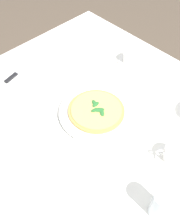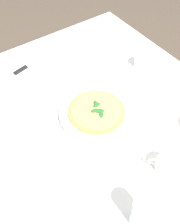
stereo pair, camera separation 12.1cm
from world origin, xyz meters
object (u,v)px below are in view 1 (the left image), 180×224
Objects in this scene: napkin_folded at (18,74)px; dinner_knife at (18,72)px; coffee_cup_near_right at (173,155)px; pizza_plate at (96,112)px; pizza at (96,110)px; coffee_cup_far_left at (131,58)px; water_glass_left_edge at (161,205)px.

dinner_knife is at bearing 1.75° from napkin_folded.
pizza_plate is at bearing 98.12° from coffee_cup_near_right.
pizza is 0.36m from coffee_cup_near_right.
coffee_cup_far_left is at bearing -44.10° from napkin_folded.
dinner_knife is (-0.15, 0.80, -0.00)m from coffee_cup_near_right.
coffee_cup_far_left is at bearing 19.09° from pizza.
water_glass_left_edge is at bearing -132.25° from coffee_cup_far_left.
napkin_folded is (-0.48, 0.31, -0.02)m from coffee_cup_far_left.
coffee_cup_near_right reaches higher than pizza.
coffee_cup_near_right is (0.05, -0.36, 0.00)m from pizza.
coffee_cup_near_right is 0.67× the size of dinner_knife.
coffee_cup_far_left reaches higher than dinner_knife.
pizza is at bearing -20.03° from pizza_plate.
pizza is at bearing 71.22° from water_glass_left_edge.
coffee_cup_far_left reaches higher than pizza.
dinner_knife is at bearing 102.84° from pizza_plate.
water_glass_left_edge is at bearing -108.75° from pizza_plate.
coffee_cup_far_left is at bearing 56.69° from coffee_cup_near_right.
napkin_folded is at bearing 103.20° from pizza_plate.
pizza_plate is 0.01m from pizza.
water_glass_left_edge is (-0.20, -0.09, 0.03)m from coffee_cup_near_right.
napkin_folded is (-0.10, 0.44, -0.02)m from pizza.
coffee_cup_far_left is 0.56m from dinner_knife.
coffee_cup_near_right is 1.08× the size of water_glass_left_edge.
napkin_folded is at bearing 146.97° from coffee_cup_far_left.
pizza is 0.45m from napkin_folded.
napkin_folded is (-0.15, 0.80, -0.02)m from coffee_cup_near_right.
napkin_folded is at bearing 180.00° from dinner_knife.
pizza_plate is 1.67× the size of dinner_knife.
pizza_plate is 2.49× the size of coffee_cup_near_right.
pizza_plate is 0.45m from dinner_knife.
pizza is (0.00, -0.00, 0.01)m from pizza_plate.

